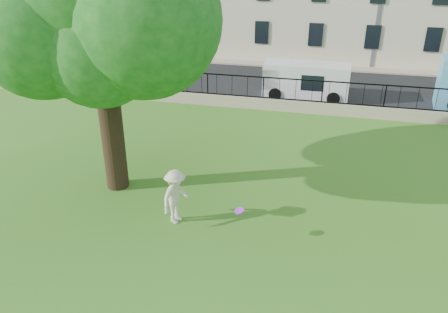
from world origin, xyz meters
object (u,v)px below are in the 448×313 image
(man, at_px, (176,197))
(frisbee, at_px, (239,211))
(red_sedan, at_px, (135,71))
(white_van, at_px, (306,81))

(man, distance_m, frisbee, 2.13)
(man, relative_size, red_sedan, 0.44)
(man, bearing_deg, frisbee, -86.82)
(frisbee, height_order, red_sedan, red_sedan)
(white_van, bearing_deg, frisbee, -92.45)
(frisbee, height_order, white_van, white_van)
(man, distance_m, white_van, 13.96)
(man, xyz_separation_m, frisbee, (2.06, -0.50, 0.13))
(frisbee, xyz_separation_m, red_sedan, (-10.11, 15.06, -0.35))
(frisbee, bearing_deg, man, 166.30)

